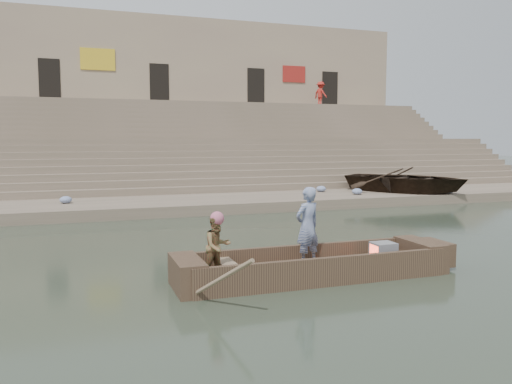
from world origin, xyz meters
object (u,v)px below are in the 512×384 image
rowing_man (217,246)px  television (383,252)px  standing_man (307,226)px  beached_rowboat (406,180)px  main_rowboat (313,273)px  pedestrian (321,94)px

rowing_man → television: 3.64m
standing_man → beached_rowboat: 14.11m
television → beached_rowboat: beached_rowboat is taller
main_rowboat → beached_rowboat: size_ratio=0.93×
standing_man → television: (1.66, -0.19, -0.60)m
main_rowboat → standing_man: (-0.04, 0.19, 0.91)m
rowing_man → pedestrian: pedestrian is taller
main_rowboat → pedestrian: pedestrian is taller
beached_rowboat → pedestrian: 15.96m
beached_rowboat → pedestrian: pedestrian is taller
rowing_man → beached_rowboat: beached_rowboat is taller
television → rowing_man: bearing=-178.4°
beached_rowboat → pedestrian: bearing=42.9°
rowing_man → main_rowboat: bearing=-16.1°
standing_man → rowing_man: bearing=-10.4°
television → pedestrian: pedestrian is taller
pedestrian → main_rowboat: bearing=134.1°
main_rowboat → television: television is taller
main_rowboat → pedestrian: 28.89m
pedestrian → beached_rowboat: bearing=149.1°
main_rowboat → beached_rowboat: 14.24m
standing_man → beached_rowboat: bearing=-151.8°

